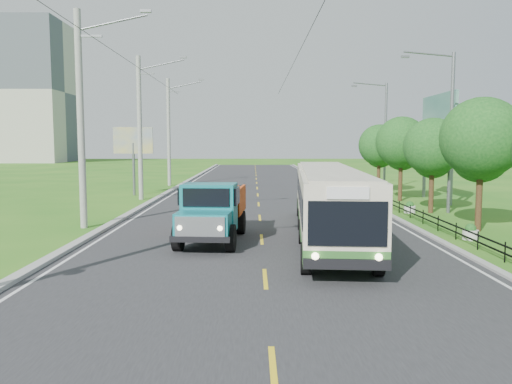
{
  "coord_description": "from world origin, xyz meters",
  "views": [
    {
      "loc": [
        -0.34,
        -14.19,
        3.92
      ],
      "look_at": [
        -0.23,
        6.77,
        1.9
      ],
      "focal_mm": 35.0,
      "sensor_mm": 36.0,
      "label": 1
    }
  ],
  "objects_px": {
    "pole_mid": "(140,127)",
    "bus": "(328,197)",
    "streetlight_mid": "(448,127)",
    "planter_far": "(376,194)",
    "pole_far": "(169,132)",
    "tree_back": "(379,147)",
    "tree_fourth": "(433,150)",
    "billboard_right": "(439,123)",
    "billboard_left": "(133,145)",
    "dump_truck": "(213,208)",
    "planter_near": "(471,233)",
    "streetlight_far": "(384,132)",
    "planter_mid": "(410,208)",
    "pole_near": "(81,118)",
    "tree_fifth": "(402,145)",
    "tree_third": "(481,143)"
  },
  "relations": [
    {
      "from": "streetlight_mid",
      "to": "billboard_left",
      "type": "xyz_separation_m",
      "value": [
        -20.14,
        10.0,
        -1.04
      ]
    },
    {
      "from": "tree_fourth",
      "to": "billboard_left",
      "type": "xyz_separation_m",
      "value": [
        -19.36,
        9.86,
        0.28
      ]
    },
    {
      "from": "dump_truck",
      "to": "streetlight_far",
      "type": "bearing_deg",
      "value": 64.95
    },
    {
      "from": "planter_mid",
      "to": "streetlight_mid",
      "type": "bearing_deg",
      "value": 0.0
    },
    {
      "from": "pole_far",
      "to": "tree_back",
      "type": "height_order",
      "value": "pole_far"
    },
    {
      "from": "billboard_right",
      "to": "bus",
      "type": "height_order",
      "value": "billboard_right"
    },
    {
      "from": "pole_far",
      "to": "dump_truck",
      "type": "bearing_deg",
      "value": -77.02
    },
    {
      "from": "tree_fourth",
      "to": "billboard_right",
      "type": "bearing_deg",
      "value": 67.36
    },
    {
      "from": "tree_fourth",
      "to": "planter_mid",
      "type": "distance_m",
      "value": 3.53
    },
    {
      "from": "streetlight_far",
      "to": "dump_truck",
      "type": "bearing_deg",
      "value": -119.55
    },
    {
      "from": "pole_near",
      "to": "tree_back",
      "type": "relative_size",
      "value": 1.82
    },
    {
      "from": "tree_back",
      "to": "billboard_left",
      "type": "height_order",
      "value": "tree_back"
    },
    {
      "from": "billboard_left",
      "to": "billboard_right",
      "type": "distance_m",
      "value": 22.21
    },
    {
      "from": "tree_fourth",
      "to": "streetlight_far",
      "type": "distance_m",
      "value": 13.94
    },
    {
      "from": "billboard_left",
      "to": "billboard_right",
      "type": "bearing_deg",
      "value": -10.4
    },
    {
      "from": "tree_fourth",
      "to": "streetlight_mid",
      "type": "bearing_deg",
      "value": -10.15
    },
    {
      "from": "pole_mid",
      "to": "bus",
      "type": "relative_size",
      "value": 0.67
    },
    {
      "from": "tree_back",
      "to": "bus",
      "type": "bearing_deg",
      "value": -109.78
    },
    {
      "from": "streetlight_mid",
      "to": "planter_far",
      "type": "height_order",
      "value": "streetlight_mid"
    },
    {
      "from": "streetlight_far",
      "to": "planter_far",
      "type": "bearing_deg",
      "value": -108.8
    },
    {
      "from": "pole_far",
      "to": "planter_mid",
      "type": "height_order",
      "value": "pole_far"
    },
    {
      "from": "dump_truck",
      "to": "billboard_left",
      "type": "bearing_deg",
      "value": 116.89
    },
    {
      "from": "pole_near",
      "to": "tree_back",
      "type": "bearing_deg",
      "value": 43.41
    },
    {
      "from": "pole_far",
      "to": "tree_third",
      "type": "distance_m",
      "value": 30.78
    },
    {
      "from": "pole_mid",
      "to": "planter_near",
      "type": "bearing_deg",
      "value": -41.65
    },
    {
      "from": "tree_fifth",
      "to": "planter_near",
      "type": "xyz_separation_m",
      "value": [
        -1.26,
        -14.14,
        -3.57
      ]
    },
    {
      "from": "planter_mid",
      "to": "billboard_left",
      "type": "bearing_deg",
      "value": 151.08
    },
    {
      "from": "billboard_left",
      "to": "bus",
      "type": "relative_size",
      "value": 0.35
    },
    {
      "from": "pole_far",
      "to": "planter_mid",
      "type": "distance_m",
      "value": 25.85
    },
    {
      "from": "planter_near",
      "to": "streetlight_far",
      "type": "bearing_deg",
      "value": 84.7
    },
    {
      "from": "pole_mid",
      "to": "tree_fourth",
      "type": "distance_m",
      "value": 19.43
    },
    {
      "from": "bus",
      "to": "dump_truck",
      "type": "xyz_separation_m",
      "value": [
        -4.75,
        -0.7,
        -0.35
      ]
    },
    {
      "from": "tree_back",
      "to": "billboard_right",
      "type": "relative_size",
      "value": 0.75
    },
    {
      "from": "pole_mid",
      "to": "dump_truck",
      "type": "xyz_separation_m",
      "value": [
        6.28,
        -15.26,
        -3.74
      ]
    },
    {
      "from": "planter_far",
      "to": "billboard_left",
      "type": "bearing_deg",
      "value": 173.69
    },
    {
      "from": "planter_mid",
      "to": "dump_truck",
      "type": "relative_size",
      "value": 0.11
    },
    {
      "from": "tree_back",
      "to": "planter_near",
      "type": "bearing_deg",
      "value": -93.57
    },
    {
      "from": "streetlight_far",
      "to": "planter_near",
      "type": "bearing_deg",
      "value": -95.3
    },
    {
      "from": "pole_far",
      "to": "planter_far",
      "type": "height_order",
      "value": "pole_far"
    },
    {
      "from": "pole_mid",
      "to": "streetlight_mid",
      "type": "distance_m",
      "value": 20.16
    },
    {
      "from": "tree_back",
      "to": "billboard_left",
      "type": "distance_m",
      "value": 19.48
    },
    {
      "from": "pole_near",
      "to": "planter_mid",
      "type": "distance_m",
      "value": 18.23
    },
    {
      "from": "tree_fourth",
      "to": "planter_far",
      "type": "relative_size",
      "value": 8.06
    },
    {
      "from": "pole_mid",
      "to": "dump_truck",
      "type": "bearing_deg",
      "value": -67.63
    },
    {
      "from": "pole_far",
      "to": "streetlight_mid",
      "type": "distance_m",
      "value": 26.8
    },
    {
      "from": "tree_third",
      "to": "billboard_left",
      "type": "bearing_deg",
      "value": 140.67
    },
    {
      "from": "pole_near",
      "to": "bus",
      "type": "relative_size",
      "value": 0.67
    },
    {
      "from": "planter_far",
      "to": "planter_near",
      "type": "bearing_deg",
      "value": -90.0
    },
    {
      "from": "planter_mid",
      "to": "billboard_left",
      "type": "distance_m",
      "value": 20.99
    },
    {
      "from": "billboard_left",
      "to": "tree_fifth",
      "type": "bearing_deg",
      "value": -11.28
    }
  ]
}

